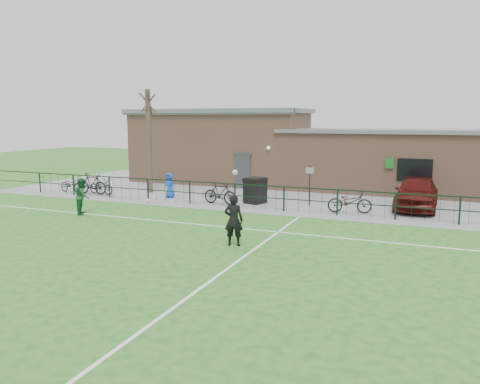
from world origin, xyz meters
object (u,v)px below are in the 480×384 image
at_px(bicycle_e, 350,202).
at_px(outfield_player, 82,196).
at_px(wheelie_bin_left, 252,190).
at_px(bicycle_a, 71,185).
at_px(ball_ground, 148,201).
at_px(car_maroon, 417,193).
at_px(spectator_child, 170,185).
at_px(wheelie_bin_right, 256,191).
at_px(bare_tree, 149,142).
at_px(bicycle_c, 101,186).
at_px(bicycle_d, 220,193).
at_px(bicycle_b, 92,184).
at_px(sign_post, 310,185).

relative_size(bicycle_e, outfield_player, 1.21).
bearing_deg(wheelie_bin_left, bicycle_a, -174.24).
bearing_deg(ball_ground, bicycle_e, 6.99).
distance_m(car_maroon, spectator_child, 12.78).
relative_size(wheelie_bin_right, bicycle_a, 0.71).
height_order(bare_tree, spectator_child, bare_tree).
distance_m(wheelie_bin_right, bicycle_c, 9.22).
xyz_separation_m(bicycle_d, outfield_player, (-4.82, -4.54, 0.24)).
bearing_deg(spectator_child, bicycle_d, -1.95).
bearing_deg(bicycle_c, bicycle_a, 99.89).
distance_m(car_maroon, bicycle_b, 17.60).
relative_size(bare_tree, sign_post, 3.00).
distance_m(bicycle_b, ball_ground, 4.69).
height_order(bicycle_b, spectator_child, spectator_child).
height_order(bicycle_d, ball_ground, bicycle_d).
height_order(bare_tree, ball_ground, bare_tree).
distance_m(wheelie_bin_right, car_maroon, 7.84).
relative_size(wheelie_bin_left, bicycle_d, 0.60).
bearing_deg(bare_tree, bicycle_e, -8.53).
distance_m(sign_post, bicycle_c, 11.96).
bearing_deg(bicycle_b, bicycle_c, -76.53).
height_order(bare_tree, wheelie_bin_right, bare_tree).
xyz_separation_m(car_maroon, bicycle_d, (-9.25, -2.47, -0.23)).
relative_size(wheelie_bin_left, bicycle_a, 0.64).
height_order(bicycle_b, bicycle_d, bicycle_b).
bearing_deg(outfield_player, car_maroon, -93.81).
relative_size(outfield_player, ball_ground, 7.22).
relative_size(wheelie_bin_left, bicycle_e, 0.56).
xyz_separation_m(bicycle_c, spectator_child, (4.22, 0.52, 0.22)).
xyz_separation_m(wheelie_bin_right, bicycle_b, (-9.75, -0.83, -0.02)).
relative_size(car_maroon, bicycle_a, 2.66).
relative_size(wheelie_bin_right, car_maroon, 0.27).
distance_m(bicycle_a, bicycle_d, 9.80).
bearing_deg(wheelie_bin_right, bicycle_d, -130.23).
xyz_separation_m(car_maroon, bicycle_b, (-17.44, -2.34, -0.19)).
distance_m(wheelie_bin_left, outfield_player, 8.53).
bearing_deg(wheelie_bin_left, sign_post, -3.05).
height_order(wheelie_bin_left, bicycle_a, wheelie_bin_left).
bearing_deg(bare_tree, bicycle_a, -157.12).
xyz_separation_m(car_maroon, bicycle_e, (-2.80, -2.23, -0.27)).
bearing_deg(sign_post, bicycle_d, -160.98).
bearing_deg(spectator_child, wheelie_bin_left, 20.63).
relative_size(wheelie_bin_right, outfield_player, 0.75).
relative_size(car_maroon, bicycle_d, 2.50).
height_order(bicycle_c, outfield_player, outfield_player).
xyz_separation_m(wheelie_bin_left, bicycle_a, (-10.94, -1.35, -0.10)).
xyz_separation_m(wheelie_bin_left, bicycle_b, (-9.33, -1.43, 0.04)).
distance_m(bare_tree, bicycle_d, 6.33).
height_order(bicycle_e, outfield_player, outfield_player).
bearing_deg(bicycle_d, bare_tree, 76.01).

